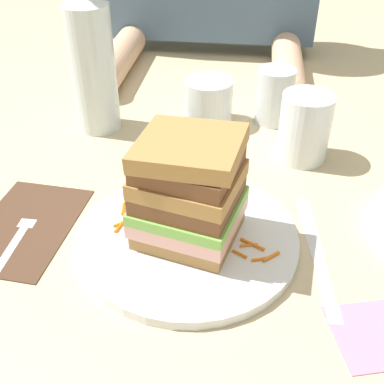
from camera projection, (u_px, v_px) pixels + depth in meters
The scene contains 25 objects.
ground_plane at pixel (203, 243), 0.56m from camera, with size 3.00×3.00×0.00m, color #C6B289.
main_plate at pixel (189, 239), 0.55m from camera, with size 0.25×0.25×0.01m, color white.
sandwich at pixel (188, 193), 0.51m from camera, with size 0.13×0.13×0.13m.
carrot_shred_0 at pixel (139, 210), 0.58m from camera, with size 0.00×0.00×0.03m, color orange.
carrot_shred_1 at pixel (123, 209), 0.59m from camera, with size 0.00×0.00×0.02m, color orange.
carrot_shred_2 at pixel (141, 214), 0.58m from camera, with size 0.00×0.00×0.02m, color orange.
carrot_shred_3 at pixel (126, 221), 0.57m from camera, with size 0.00×0.00×0.03m, color orange.
carrot_shred_4 at pixel (128, 225), 0.56m from camera, with size 0.00×0.00×0.03m, color orange.
carrot_shred_5 at pixel (145, 216), 0.58m from camera, with size 0.00×0.00×0.02m, color orange.
carrot_shred_6 at pixel (143, 221), 0.57m from camera, with size 0.00×0.00×0.03m, color orange.
carrot_shred_7 at pixel (119, 227), 0.56m from camera, with size 0.00×0.00×0.02m, color orange.
carrot_shred_8 at pixel (131, 215), 0.58m from camera, with size 0.00×0.00×0.02m, color orange.
carrot_shred_9 at pixel (271, 257), 0.52m from camera, with size 0.00×0.00×0.02m, color orange.
carrot_shred_10 at pixel (240, 254), 0.52m from camera, with size 0.00×0.00×0.02m, color orange.
carrot_shred_11 at pixel (249, 245), 0.53m from camera, with size 0.00×0.00×0.02m, color orange.
carrot_shred_12 at pixel (260, 259), 0.52m from camera, with size 0.00×0.00×0.02m, color orange.
carrot_shred_13 at pixel (252, 244), 0.54m from camera, with size 0.00×0.00×0.03m, color orange.
napkin_dark at pixel (24, 227), 0.58m from camera, with size 0.11×0.17×0.00m, color #4C3323.
fork at pixel (16, 238), 0.56m from camera, with size 0.02×0.17×0.00m.
knife at pixel (318, 257), 0.54m from camera, with size 0.04×0.20×0.00m.
juice_glass at pixel (304, 131), 0.68m from camera, with size 0.07×0.07×0.10m.
water_bottle at pixel (92, 60), 0.72m from camera, with size 0.07×0.07×0.26m.
empty_tumbler_0 at pixel (208, 102), 0.78m from camera, with size 0.08×0.08×0.07m, color silver.
empty_tumbler_1 at pixel (275, 96), 0.77m from camera, with size 0.06×0.06×0.09m, color silver.
napkin_pink at pixel (383, 333), 0.45m from camera, with size 0.10×0.08×0.00m, color pink.
Camera 1 is at (0.04, -0.41, 0.38)m, focal length 44.60 mm.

